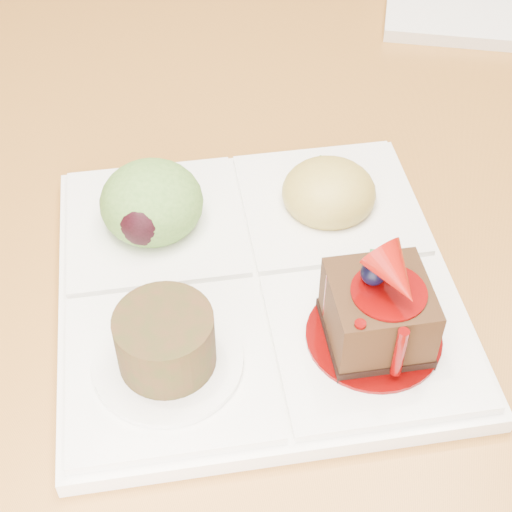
# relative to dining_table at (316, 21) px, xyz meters

# --- Properties ---
(ground) EXTENTS (6.00, 6.00, 0.00)m
(ground) POSITION_rel_dining_table_xyz_m (0.00, 0.00, -0.68)
(ground) COLOR brown
(dining_table) EXTENTS (1.00, 1.80, 0.75)m
(dining_table) POSITION_rel_dining_table_xyz_m (0.00, 0.00, 0.00)
(dining_table) COLOR #A36A2A
(dining_table) RESTS_ON ground
(sampler_plate) EXTENTS (0.32, 0.32, 0.10)m
(sampler_plate) POSITION_rel_dining_table_xyz_m (0.01, -0.47, 0.09)
(sampler_plate) COLOR white
(sampler_plate) RESTS_ON dining_table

